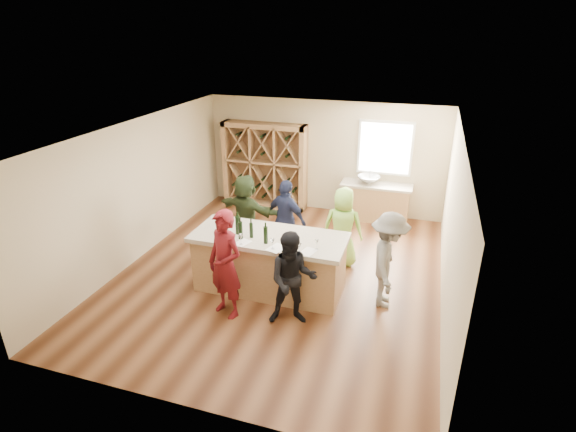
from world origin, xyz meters
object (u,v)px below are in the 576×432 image
(tasting_counter_base, at_px, (270,264))
(wine_bottle_f, at_px, (266,235))
(wine_bottle_c, at_px, (238,225))
(wine_rack, at_px, (265,166))
(person_near_right, at_px, (293,279))
(wine_bottle_b, at_px, (223,229))
(person_far_right, at_px, (343,227))
(person_far_left, at_px, (246,212))
(wine_bottle_d, at_px, (240,230))
(wine_bottle_a, at_px, (222,225))
(sink, at_px, (369,180))
(person_near_left, at_px, (225,264))
(person_server, at_px, (388,260))
(person_far_mid, at_px, (286,219))
(wine_bottle_e, at_px, (251,230))

(tasting_counter_base, bearing_deg, wine_bottle_f, -80.54)
(wine_bottle_c, bearing_deg, tasting_counter_base, 10.60)
(wine_rack, relative_size, person_near_right, 1.38)
(wine_bottle_b, bearing_deg, person_far_right, 41.62)
(person_far_left, bearing_deg, wine_bottle_d, 124.93)
(person_near_right, xyz_separation_m, person_far_right, (0.38, 2.14, 0.01))
(tasting_counter_base, distance_m, wine_bottle_d, 0.89)
(wine_rack, relative_size, wine_bottle_a, 8.08)
(person_far_left, bearing_deg, wine_bottle_a, 112.55)
(person_near_right, bearing_deg, wine_rack, 97.81)
(wine_bottle_b, relative_size, person_far_left, 0.17)
(wine_bottle_d, bearing_deg, wine_bottle_a, 161.86)
(sink, relative_size, person_far_right, 0.33)
(person_far_right, distance_m, wine_bottle_f, 1.95)
(wine_bottle_d, bearing_deg, tasting_counter_base, 32.14)
(sink, bearing_deg, wine_bottle_c, -114.42)
(person_near_left, bearing_deg, person_near_right, 27.29)
(tasting_counter_base, height_order, wine_bottle_f, wine_bottle_f)
(wine_bottle_c, relative_size, person_far_left, 0.20)
(wine_bottle_c, distance_m, person_far_left, 1.64)
(wine_rack, distance_m, tasting_counter_base, 4.15)
(person_server, relative_size, wine_bottle_f, 5.66)
(person_far_mid, bearing_deg, sink, -96.30)
(wine_rack, height_order, person_server, wine_rack)
(wine_bottle_f, bearing_deg, person_near_right, -39.87)
(person_far_mid, relative_size, wine_bottle_f, 5.53)
(person_near_left, height_order, person_near_right, person_near_left)
(person_server, height_order, wine_bottle_f, person_server)
(person_near_right, relative_size, wine_bottle_f, 5.32)
(person_server, bearing_deg, wine_bottle_d, 94.81)
(wine_bottle_c, distance_m, person_near_right, 1.50)
(wine_bottle_c, xyz_separation_m, person_near_left, (0.12, -0.83, -0.32))
(person_far_mid, bearing_deg, wine_rack, -39.66)
(wine_bottle_e, xyz_separation_m, person_server, (2.32, 0.30, -0.36))
(wine_rack, distance_m, wine_bottle_f, 4.41)
(sink, relative_size, wine_bottle_d, 1.73)
(wine_bottle_e, xyz_separation_m, person_far_mid, (0.17, 1.46, -0.38))
(wine_bottle_a, bearing_deg, person_near_right, -24.80)
(person_near_left, height_order, person_far_right, person_near_left)
(wine_bottle_e, distance_m, person_far_right, 2.03)
(wine_rack, relative_size, wine_bottle_e, 8.24)
(wine_bottle_d, height_order, person_far_left, person_far_left)
(wine_bottle_a, xyz_separation_m, wine_bottle_c, (0.28, 0.03, 0.03))
(wine_bottle_d, xyz_separation_m, person_far_mid, (0.33, 1.55, -0.41))
(wine_bottle_e, distance_m, wine_bottle_f, 0.34)
(wine_bottle_a, bearing_deg, person_near_left, -63.08)
(tasting_counter_base, xyz_separation_m, wine_bottle_f, (0.05, -0.30, 0.73))
(person_server, bearing_deg, wine_rack, 39.49)
(wine_bottle_b, relative_size, wine_bottle_d, 0.91)
(wine_bottle_c, height_order, person_server, person_server)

